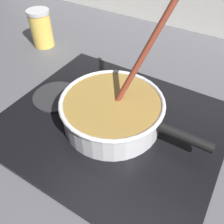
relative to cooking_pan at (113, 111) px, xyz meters
name	(u,v)px	position (x,y,z in m)	size (l,w,h in m)	color
ground	(82,160)	(-0.01, -0.12, -0.07)	(2.40, 1.60, 0.04)	#4C4C51
hob_plate	(112,123)	(0.00, 0.00, -0.05)	(0.56, 0.48, 0.01)	black
burner_ring	(112,121)	(0.00, 0.00, -0.04)	(0.16, 0.16, 0.01)	#592D0C
spare_burner	(56,96)	(-0.19, 0.00, -0.04)	(0.14, 0.14, 0.01)	#262628
cooking_pan	(113,111)	(0.00, 0.00, 0.00)	(0.38, 0.27, 0.31)	silver
condiment_jar	(41,28)	(-0.46, 0.23, 0.02)	(0.08, 0.08, 0.14)	gold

